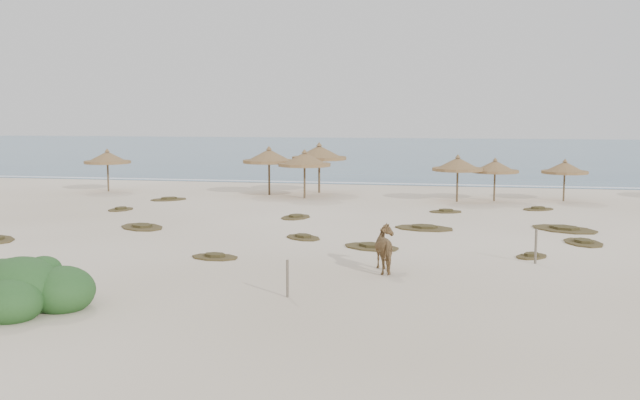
# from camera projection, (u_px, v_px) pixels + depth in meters

# --- Properties ---
(ground) EXTENTS (160.00, 160.00, 0.00)m
(ground) POSITION_uv_depth(u_px,v_px,m) (310.00, 252.00, 25.77)
(ground) COLOR white
(ground) RESTS_ON ground
(ocean) EXTENTS (200.00, 100.00, 0.01)m
(ocean) POSITION_uv_depth(u_px,v_px,m) (423.00, 150.00, 98.79)
(ocean) COLOR #285378
(ocean) RESTS_ON ground
(foam_line) EXTENTS (70.00, 0.60, 0.01)m
(foam_line) POSITION_uv_depth(u_px,v_px,m) (386.00, 184.00, 51.08)
(foam_line) COLOR white
(foam_line) RESTS_ON ground
(palapa_0) EXTENTS (3.65, 3.65, 2.77)m
(palapa_0) POSITION_uv_depth(u_px,v_px,m) (107.00, 158.00, 45.90)
(palapa_0) COLOR brown
(palapa_0) RESTS_ON ground
(palapa_1) EXTENTS (3.32, 3.32, 3.03)m
(palapa_1) POSITION_uv_depth(u_px,v_px,m) (269.00, 157.00, 43.81)
(palapa_1) COLOR brown
(palapa_1) RESTS_ON ground
(palapa_2) EXTENTS (3.99, 3.99, 2.92)m
(palapa_2) POSITION_uv_depth(u_px,v_px,m) (305.00, 160.00, 42.07)
(palapa_2) COLOR brown
(palapa_2) RESTS_ON ground
(palapa_3) EXTENTS (4.49, 4.49, 3.22)m
(palapa_3) POSITION_uv_depth(u_px,v_px,m) (319.00, 153.00, 44.97)
(palapa_3) COLOR brown
(palapa_3) RESTS_ON ground
(palapa_4) EXTENTS (3.80, 3.80, 2.71)m
(palapa_4) POSITION_uv_depth(u_px,v_px,m) (458.00, 165.00, 40.40)
(palapa_4) COLOR brown
(palapa_4) RESTS_ON ground
(palapa_5) EXTENTS (2.90, 2.90, 2.51)m
(palapa_5) POSITION_uv_depth(u_px,v_px,m) (495.00, 167.00, 40.71)
(palapa_5) COLOR brown
(palapa_5) RESTS_ON ground
(palapa_6) EXTENTS (3.43, 3.43, 2.45)m
(palapa_6) POSITION_uv_depth(u_px,v_px,m) (565.00, 168.00, 40.62)
(palapa_6) COLOR brown
(palapa_6) RESTS_ON ground
(horse) EXTENTS (1.32, 1.88, 1.45)m
(horse) POSITION_uv_depth(u_px,v_px,m) (388.00, 249.00, 22.49)
(horse) COLOR olive
(horse) RESTS_ON ground
(fence_post_near) EXTENTS (0.09, 0.09, 1.04)m
(fence_post_near) POSITION_uv_depth(u_px,v_px,m) (287.00, 279.00, 19.36)
(fence_post_near) COLOR #706554
(fence_post_near) RESTS_ON ground
(fence_post_far) EXTENTS (0.11, 0.11, 1.17)m
(fence_post_far) POSITION_uv_depth(u_px,v_px,m) (536.00, 246.00, 23.72)
(fence_post_far) COLOR #706554
(fence_post_far) RESTS_ON ground
(bush) EXTENTS (3.53, 3.11, 1.58)m
(bush) POSITION_uv_depth(u_px,v_px,m) (23.00, 290.00, 18.13)
(bush) COLOR #2E622A
(bush) RESTS_ON ground
(scrub_1) EXTENTS (2.96, 2.89, 0.16)m
(scrub_1) POSITION_uv_depth(u_px,v_px,m) (142.00, 227.00, 31.27)
(scrub_1) COLOR brown
(scrub_1) RESTS_ON ground
(scrub_2) EXTENTS (2.03, 1.99, 0.16)m
(scrub_2) POSITION_uv_depth(u_px,v_px,m) (303.00, 237.00, 28.61)
(scrub_2) COLOR brown
(scrub_2) RESTS_ON ground
(scrub_3) EXTENTS (2.89, 2.18, 0.16)m
(scrub_3) POSITION_uv_depth(u_px,v_px,m) (424.00, 228.00, 30.98)
(scrub_3) COLOR brown
(scrub_3) RESTS_ON ground
(scrub_4) EXTENTS (1.80, 2.34, 0.16)m
(scrub_4) POSITION_uv_depth(u_px,v_px,m) (583.00, 242.00, 27.47)
(scrub_4) COLOR brown
(scrub_4) RESTS_ON ground
(scrub_5) EXTENTS (3.55, 3.37, 0.16)m
(scrub_5) POSITION_uv_depth(u_px,v_px,m) (564.00, 229.00, 30.69)
(scrub_5) COLOR brown
(scrub_5) RESTS_ON ground
(scrub_6) EXTENTS (2.53, 2.47, 0.16)m
(scrub_6) POSITION_uv_depth(u_px,v_px,m) (169.00, 199.00, 41.45)
(scrub_6) COLOR brown
(scrub_6) RESTS_ON ground
(scrub_7) EXTENTS (1.92, 1.51, 0.16)m
(scrub_7) POSITION_uv_depth(u_px,v_px,m) (446.00, 211.00, 36.24)
(scrub_7) COLOR brown
(scrub_7) RESTS_ON ground
(scrub_8) EXTENTS (1.29, 1.78, 0.16)m
(scrub_8) POSITION_uv_depth(u_px,v_px,m) (121.00, 209.00, 37.06)
(scrub_8) COLOR brown
(scrub_8) RESTS_ON ground
(scrub_9) EXTENTS (2.64, 2.26, 0.16)m
(scrub_9) POSITION_uv_depth(u_px,v_px,m) (371.00, 246.00, 26.58)
(scrub_9) COLOR brown
(scrub_9) RESTS_ON ground
(scrub_10) EXTENTS (2.08, 1.89, 0.16)m
(scrub_10) POSITION_uv_depth(u_px,v_px,m) (538.00, 209.00, 37.19)
(scrub_10) COLOR brown
(scrub_10) RESTS_ON ground
(scrub_11) EXTENTS (1.88, 1.39, 0.16)m
(scrub_11) POSITION_uv_depth(u_px,v_px,m) (215.00, 257.00, 24.70)
(scrub_11) COLOR brown
(scrub_11) RESTS_ON ground
(scrub_12) EXTENTS (1.53, 1.58, 0.16)m
(scrub_12) POSITION_uv_depth(u_px,v_px,m) (532.00, 256.00, 24.81)
(scrub_12) COLOR brown
(scrub_12) RESTS_ON ground
(scrub_13) EXTENTS (1.65, 2.16, 0.16)m
(scrub_13) POSITION_uv_depth(u_px,v_px,m) (296.00, 217.00, 34.27)
(scrub_13) COLOR brown
(scrub_13) RESTS_ON ground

